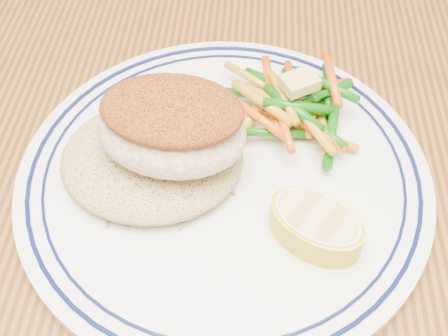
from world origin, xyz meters
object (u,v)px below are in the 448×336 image
plate (224,177)px  lemon_wedge (316,225)px  rice_pilaf (152,155)px  fish_fillet (172,126)px  dining_table (229,288)px  vegetable_pile (294,105)px

plate → lemon_wedge: (0.06, -0.05, 0.02)m
rice_pilaf → fish_fillet: 0.04m
plate → lemon_wedge: bearing=-39.0°
dining_table → plate: bearing=101.1°
dining_table → vegetable_pile: size_ratio=13.57×
dining_table → lemon_wedge: lemon_wedge is taller
dining_table → vegetable_pile: bearing=64.7°
vegetable_pile → lemon_wedge: vegetable_pile is taller
lemon_wedge → dining_table: bearing=163.0°
rice_pilaf → lemon_wedge: 0.12m
dining_table → rice_pilaf: 0.14m
dining_table → rice_pilaf: rice_pilaf is taller
fish_fillet → vegetable_pile: fish_fillet is taller
fish_fillet → lemon_wedge: 0.11m
dining_table → fish_fillet: bearing=140.1°
fish_fillet → lemon_wedge: (0.10, -0.05, -0.03)m
vegetable_pile → fish_fillet: bearing=-146.0°
fish_fillet → vegetable_pile: size_ratio=0.98×
fish_fillet → lemon_wedge: fish_fillet is taller
rice_pilaf → vegetable_pile: vegetable_pile is taller
plate → lemon_wedge: 0.08m
dining_table → vegetable_pile: vegetable_pile is taller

